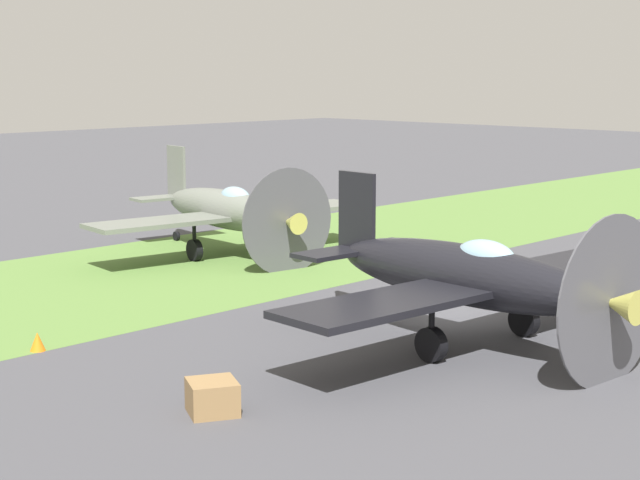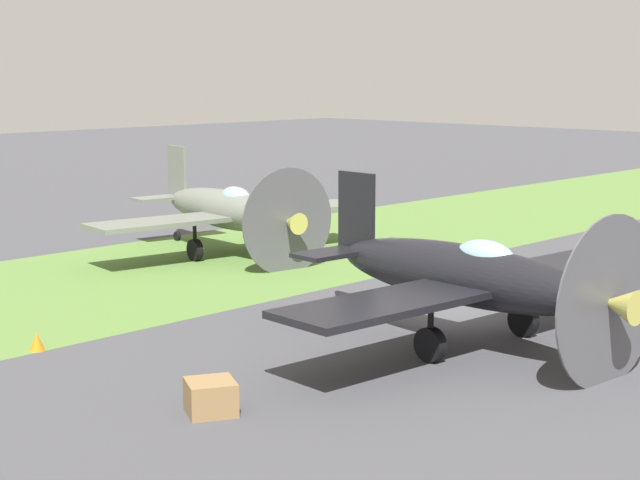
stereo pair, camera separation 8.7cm
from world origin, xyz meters
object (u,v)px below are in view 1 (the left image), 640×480
Objects in this scene: airplane_wingman at (228,210)px; runway_marker_cone at (38,342)px; airplane_lead at (468,276)px; supply_crate at (212,397)px.

runway_marker_cone is (11.34, 6.30, -1.37)m from airplane_wingman.
airplane_lead is at bearing 81.73° from airplane_wingman.
airplane_wingman is at bearing -132.10° from supply_crate.
airplane_wingman is 16.99m from supply_crate.
airplane_lead is 7.49m from supply_crate.
airplane_wingman is 11.89× the size of supply_crate.
runway_marker_cone is at bearing -90.20° from supply_crate.
supply_crate is at bearing 56.63° from airplane_wingman.
airplane_lead is 25.57× the size of runway_marker_cone.
supply_crate is 6.27m from runway_marker_cone.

